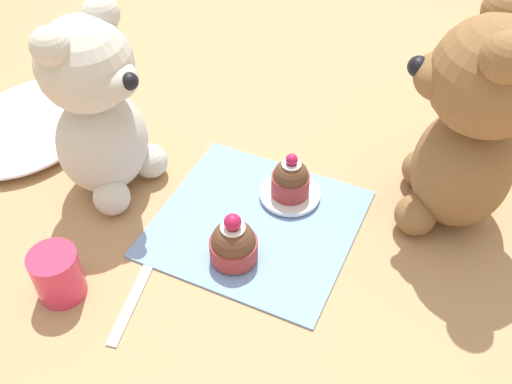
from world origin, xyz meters
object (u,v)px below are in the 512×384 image
object	(u,v)px
cupcake_near_cream_bear	(232,243)
saucer_plate	(290,194)
teaspoon	(133,298)
teddy_bear_cream	(97,110)
cupcake_near_tan_bear	(291,179)
juice_glass	(58,274)
teddy_bear_tan	(472,124)

from	to	relation	value
cupcake_near_cream_bear	saucer_plate	world-z (taller)	cupcake_near_cream_bear
cupcake_near_cream_bear	teaspoon	xyz separation A→B (m)	(-0.10, 0.07, -0.03)
teddy_bear_cream	cupcake_near_tan_bear	world-z (taller)	teddy_bear_cream
juice_glass	teaspoon	distance (m)	0.08
teddy_bear_tan	cupcake_near_tan_bear	bearing A→B (deg)	-80.47
cupcake_near_cream_bear	saucer_plate	bearing A→B (deg)	-10.90
cupcake_near_cream_bear	cupcake_near_tan_bear	xyz separation A→B (m)	(0.12, -0.02, 0.01)
cupcake_near_tan_bear	teaspoon	size ratio (longest dim) A/B	0.52
teddy_bear_tan	saucer_plate	world-z (taller)	teddy_bear_tan
teddy_bear_cream	teddy_bear_tan	bearing A→B (deg)	-66.37
teddy_bear_tan	cupcake_near_cream_bear	world-z (taller)	teddy_bear_tan
cupcake_near_cream_bear	cupcake_near_tan_bear	bearing A→B (deg)	-10.90
teddy_bear_tan	cupcake_near_tan_bear	size ratio (longest dim) A/B	4.34
cupcake_near_cream_bear	saucer_plate	xyz separation A→B (m)	(0.12, -0.02, -0.02)
saucer_plate	juice_glass	world-z (taller)	juice_glass
cupcake_near_cream_bear	teaspoon	bearing A→B (deg)	142.78
teddy_bear_cream	teaspoon	xyz separation A→B (m)	(-0.15, -0.13, -0.12)
teddy_bear_cream	saucer_plate	size ratio (longest dim) A/B	3.15
teddy_bear_cream	teaspoon	world-z (taller)	teddy_bear_cream
cupcake_near_cream_bear	juice_glass	world-z (taller)	cupcake_near_cream_bear
saucer_plate	juice_glass	xyz separation A→B (m)	(-0.24, 0.17, 0.02)
juice_glass	cupcake_near_tan_bear	bearing A→B (deg)	-35.77
teaspoon	juice_glass	bearing A→B (deg)	-83.96
teddy_bear_cream	teddy_bear_tan	size ratio (longest dim) A/B	0.89
saucer_plate	teaspoon	world-z (taller)	saucer_plate
teaspoon	cupcake_near_tan_bear	bearing A→B (deg)	144.87
teddy_bear_tan	saucer_plate	size ratio (longest dim) A/B	3.54
cupcake_near_cream_bear	saucer_plate	size ratio (longest dim) A/B	0.88
teddy_bear_cream	juice_glass	world-z (taller)	teddy_bear_cream
teddy_bear_cream	saucer_plate	world-z (taller)	teddy_bear_cream
teddy_bear_tan	juice_glass	bearing A→B (deg)	-58.85
cupcake_near_cream_bear	teaspoon	distance (m)	0.12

